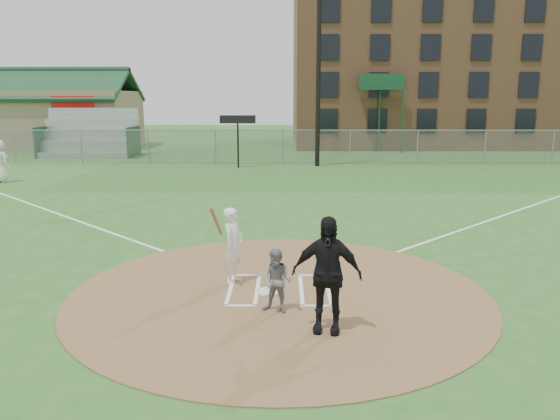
{
  "coord_description": "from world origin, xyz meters",
  "views": [
    {
      "loc": [
        0.1,
        -10.45,
        3.86
      ],
      "look_at": [
        0.0,
        2.0,
        1.3
      ],
      "focal_mm": 35.0,
      "sensor_mm": 36.0,
      "label": 1
    }
  ],
  "objects_px": {
    "catcher": "(277,281)",
    "ondeck_player": "(0,161)",
    "home_plate": "(269,291)",
    "batter_at_plate": "(233,245)",
    "umpire": "(327,274)"
  },
  "relations": [
    {
      "from": "catcher",
      "to": "ondeck_player",
      "type": "xyz_separation_m",
      "value": [
        -13.08,
        15.69,
        0.38
      ]
    },
    {
      "from": "home_plate",
      "to": "catcher",
      "type": "bearing_deg",
      "value": -80.55
    },
    {
      "from": "catcher",
      "to": "batter_at_plate",
      "type": "relative_size",
      "value": 0.67
    },
    {
      "from": "home_plate",
      "to": "catcher",
      "type": "relative_size",
      "value": 0.39
    },
    {
      "from": "ondeck_player",
      "to": "catcher",
      "type": "bearing_deg",
      "value": 156.92
    },
    {
      "from": "batter_at_plate",
      "to": "catcher",
      "type": "bearing_deg",
      "value": -59.62
    },
    {
      "from": "umpire",
      "to": "batter_at_plate",
      "type": "relative_size",
      "value": 1.11
    },
    {
      "from": "catcher",
      "to": "umpire",
      "type": "xyz_separation_m",
      "value": [
        0.83,
        -0.82,
        0.4
      ]
    },
    {
      "from": "home_plate",
      "to": "ondeck_player",
      "type": "relative_size",
      "value": 0.23
    },
    {
      "from": "catcher",
      "to": "ondeck_player",
      "type": "relative_size",
      "value": 0.6
    },
    {
      "from": "home_plate",
      "to": "batter_at_plate",
      "type": "bearing_deg",
      "value": 142.88
    },
    {
      "from": "home_plate",
      "to": "umpire",
      "type": "xyz_separation_m",
      "value": [
        1.0,
        -1.84,
        0.97
      ]
    },
    {
      "from": "ondeck_player",
      "to": "batter_at_plate",
      "type": "relative_size",
      "value": 1.11
    },
    {
      "from": "umpire",
      "to": "ondeck_player",
      "type": "xyz_separation_m",
      "value": [
        -13.91,
        16.5,
        -0.02
      ]
    },
    {
      "from": "ondeck_player",
      "to": "home_plate",
      "type": "bearing_deg",
      "value": 158.47
    }
  ]
}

